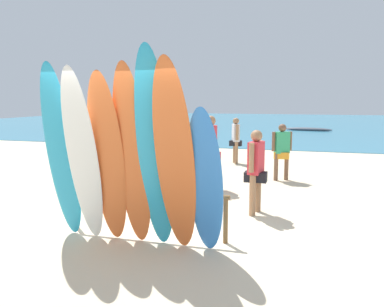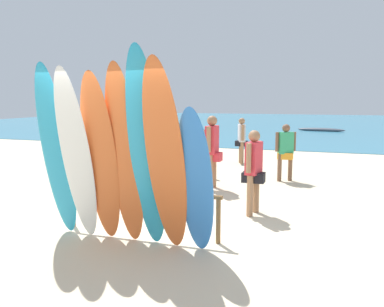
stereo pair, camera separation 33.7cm
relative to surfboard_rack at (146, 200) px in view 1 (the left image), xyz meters
name	(u,v)px [view 1 (the left image)]	position (x,y,z in m)	size (l,w,h in m)	color
ground	(260,143)	(0.00, 14.00, -0.56)	(60.00, 60.00, 0.00)	beige
ocean_water	(284,123)	(0.00, 31.23, -0.55)	(60.00, 40.00, 0.02)	teal
surfboard_rack	(146,200)	(0.00, 0.00, 0.00)	(2.65, 0.07, 0.73)	brown
surfboard_teal_0	(62,153)	(-1.11, -0.56, 0.77)	(0.47, 0.08, 2.71)	#289EC6
surfboard_white_1	(83,158)	(-0.70, -0.64, 0.73)	(0.47, 0.06, 2.66)	white
surfboard_orange_2	(107,160)	(-0.37, -0.53, 0.70)	(0.52, 0.06, 2.57)	orange
surfboard_orange_3	(132,156)	(0.01, -0.50, 0.76)	(0.53, 0.06, 2.68)	orange
surfboard_teal_4	(155,150)	(0.38, -0.55, 0.87)	(0.53, 0.08, 2.90)	#289EC6
surfboard_orange_5	(175,159)	(0.70, -0.65, 0.78)	(0.55, 0.08, 2.75)	orange
surfboard_blue_6	(205,182)	(1.10, -0.55, 0.46)	(0.49, 0.08, 2.09)	#337AD1
beachgoer_strolling	(282,148)	(1.70, 4.99, 0.30)	(0.50, 0.35, 1.49)	brown
beachgoer_near_rack	(256,166)	(1.47, 1.68, 0.34)	(0.41, 0.59, 1.57)	#9E704C
beachgoer_by_water	(194,145)	(-0.71, 5.00, 0.29)	(0.56, 0.25, 1.49)	#9E704C
beachgoer_midbeach	(236,137)	(0.03, 7.39, 0.31)	(0.39, 0.54, 1.51)	#9E704C
beachgoer_photographing	(210,147)	(0.15, 3.48, 0.44)	(0.45, 0.66, 1.74)	#9E704C
beach_chair_red	(83,167)	(-3.02, 3.03, -0.13)	(0.71, 0.82, 0.82)	#B7B7BC
distant_boat	(309,129)	(2.23, 22.17, -0.45)	(3.08, 0.90, 0.24)	#4C515B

